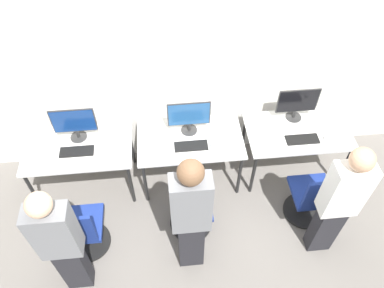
# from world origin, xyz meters

# --- Properties ---
(ground_plane) EXTENTS (20.00, 20.00, 0.00)m
(ground_plane) POSITION_xyz_m (0.00, 0.00, 0.00)
(ground_plane) COLOR slate
(wall_back) EXTENTS (12.00, 0.05, 2.80)m
(wall_back) POSITION_xyz_m (0.00, 0.83, 1.40)
(wall_back) COLOR silver
(wall_back) RESTS_ON ground_plane
(desk_left) EXTENTS (1.20, 0.71, 0.72)m
(desk_left) POSITION_xyz_m (-1.26, 0.35, 0.64)
(desk_left) COLOR silver
(desk_left) RESTS_ON ground_plane
(monitor_left) EXTENTS (0.48, 0.19, 0.43)m
(monitor_left) POSITION_xyz_m (-1.26, 0.50, 0.95)
(monitor_left) COLOR #2D2D2D
(monitor_left) RESTS_ON desk_left
(keyboard_left) EXTENTS (0.37, 0.14, 0.02)m
(keyboard_left) POSITION_xyz_m (-1.26, 0.28, 0.73)
(keyboard_left) COLOR black
(keyboard_left) RESTS_ON desk_left
(mouse_left) EXTENTS (0.06, 0.09, 0.03)m
(mouse_left) POSITION_xyz_m (-1.00, 0.30, 0.73)
(mouse_left) COLOR silver
(mouse_left) RESTS_ON desk_left
(office_chair_left) EXTENTS (0.48, 0.48, 0.89)m
(office_chair_left) POSITION_xyz_m (-1.22, -0.51, 0.36)
(office_chair_left) COLOR black
(office_chair_left) RESTS_ON ground_plane
(person_left) EXTENTS (0.36, 0.21, 1.60)m
(person_left) POSITION_xyz_m (-1.26, -0.87, 0.87)
(person_left) COLOR #232328
(person_left) RESTS_ON ground_plane
(desk_center) EXTENTS (1.20, 0.71, 0.72)m
(desk_center) POSITION_xyz_m (0.00, 0.35, 0.64)
(desk_center) COLOR silver
(desk_center) RESTS_ON ground_plane
(monitor_center) EXTENTS (0.48, 0.19, 0.43)m
(monitor_center) POSITION_xyz_m (0.00, 0.48, 0.95)
(monitor_center) COLOR #2D2D2D
(monitor_center) RESTS_ON desk_center
(keyboard_center) EXTENTS (0.37, 0.14, 0.02)m
(keyboard_center) POSITION_xyz_m (0.00, 0.23, 0.73)
(keyboard_center) COLOR black
(keyboard_center) RESTS_ON desk_center
(mouse_center) EXTENTS (0.06, 0.09, 0.03)m
(mouse_center) POSITION_xyz_m (0.24, 0.23, 0.73)
(mouse_center) COLOR silver
(mouse_center) RESTS_ON desk_center
(office_chair_center) EXTENTS (0.48, 0.48, 0.89)m
(office_chair_center) POSITION_xyz_m (-0.06, -0.39, 0.36)
(office_chair_center) COLOR black
(office_chair_center) RESTS_ON ground_plane
(person_center) EXTENTS (0.36, 0.22, 1.69)m
(person_center) POSITION_xyz_m (-0.10, -0.75, 0.93)
(person_center) COLOR #232328
(person_center) RESTS_ON ground_plane
(desk_right) EXTENTS (1.20, 0.71, 0.72)m
(desk_right) POSITION_xyz_m (1.26, 0.35, 0.64)
(desk_right) COLOR silver
(desk_right) RESTS_ON ground_plane
(monitor_right) EXTENTS (0.48, 0.19, 0.43)m
(monitor_right) POSITION_xyz_m (1.26, 0.57, 0.95)
(monitor_right) COLOR #2D2D2D
(monitor_right) RESTS_ON desk_right
(keyboard_right) EXTENTS (0.37, 0.14, 0.02)m
(keyboard_right) POSITION_xyz_m (1.26, 0.21, 0.73)
(keyboard_right) COLOR black
(keyboard_right) RESTS_ON desk_right
(mouse_right) EXTENTS (0.06, 0.09, 0.03)m
(mouse_right) POSITION_xyz_m (1.54, 0.19, 0.73)
(mouse_right) COLOR silver
(mouse_right) RESTS_ON desk_right
(office_chair_right) EXTENTS (0.48, 0.48, 0.89)m
(office_chair_right) POSITION_xyz_m (1.29, -0.36, 0.36)
(office_chair_right) COLOR black
(office_chair_right) RESTS_ON ground_plane
(person_right) EXTENTS (0.36, 0.21, 1.63)m
(person_right) POSITION_xyz_m (1.31, -0.72, 0.89)
(person_right) COLOR #232328
(person_right) RESTS_ON ground_plane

